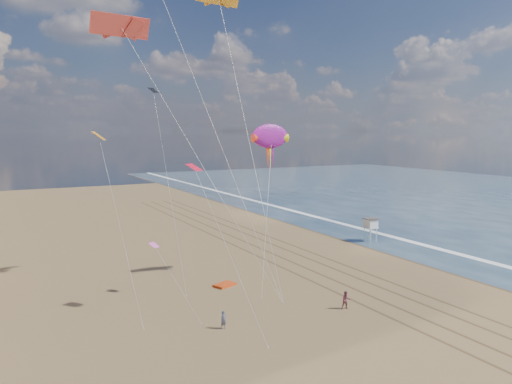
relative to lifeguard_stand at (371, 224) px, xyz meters
The scene contains 10 objects.
ground 37.54m from the lifeguard_stand, 118.82° to the right, with size 260.00×260.00×0.00m, color brown.
wet_sand 7.73m from the lifeguard_stand, 82.47° to the left, with size 260.00×260.00×0.00m, color #42301E.
foam 9.24m from the lifeguard_stand, 54.38° to the left, with size 260.00×260.00×0.00m, color white.
tracks 15.98m from the lifeguard_stand, 169.72° to the right, with size 7.68×120.00×0.01m.
lifeguard_stand is the anchor object (origin of this frame).
grounded_kite 30.10m from the lifeguard_stand, 161.28° to the right, with size 2.23×1.42×0.25m, color #DA4212.
show_kite 26.43m from the lifeguard_stand, 160.87° to the right, with size 5.03×4.54×18.66m.
kite_flyer_a 38.95m from the lifeguard_stand, 148.84° to the right, with size 0.56×0.37×1.53m, color #505367.
kite_flyer_b 30.20m from the lifeguard_stand, 135.11° to the right, with size 0.84×0.65×1.72m, color #88454F.
small_kites 38.79m from the lifeguard_stand, 167.05° to the right, with size 8.24×13.81×16.40m.
Camera 1 is at (-31.68, -23.89, 16.40)m, focal length 35.00 mm.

